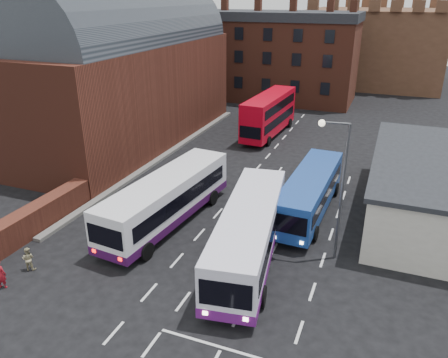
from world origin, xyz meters
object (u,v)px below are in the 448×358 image
(street_lamp, at_px, (338,179))
(pedestrian_red, at_px, (0,274))
(bus_white_inbound, at_px, (249,230))
(bus_blue, at_px, (310,191))
(bus_white_outbound, at_px, (167,197))
(pedestrian_beige, at_px, (28,259))
(bus_red_double, at_px, (269,114))

(street_lamp, relative_size, pedestrian_red, 4.98)
(bus_white_inbound, relative_size, bus_blue, 1.14)
(bus_blue, relative_size, pedestrian_red, 6.58)
(pedestrian_red, bearing_deg, bus_white_inbound, -162.88)
(bus_white_inbound, height_order, pedestrian_red, bus_white_inbound)
(bus_white_outbound, bearing_deg, bus_white_inbound, -13.61)
(pedestrian_red, height_order, pedestrian_beige, pedestrian_red)
(street_lamp, distance_m, pedestrian_red, 18.83)
(pedestrian_beige, bearing_deg, bus_blue, -156.64)
(bus_white_inbound, distance_m, pedestrian_beige, 12.59)
(bus_white_outbound, relative_size, pedestrian_red, 7.39)
(bus_white_outbound, relative_size, bus_white_inbound, 0.99)
(bus_red_double, height_order, pedestrian_red, bus_red_double)
(bus_white_inbound, distance_m, pedestrian_red, 13.57)
(bus_red_double, xyz_separation_m, street_lamp, (10.19, -22.13, 2.68))
(street_lamp, height_order, pedestrian_beige, street_lamp)
(street_lamp, xyz_separation_m, pedestrian_beige, (-15.69, -7.50, -4.33))
(bus_white_inbound, bearing_deg, bus_red_double, -85.18)
(pedestrian_red, bearing_deg, street_lamp, -165.06)
(bus_blue, bearing_deg, street_lamp, 116.22)
(bus_white_inbound, bearing_deg, bus_white_outbound, -27.68)
(bus_blue, bearing_deg, bus_white_outbound, 31.33)
(bus_white_outbound, bearing_deg, pedestrian_beige, -115.91)
(pedestrian_red, bearing_deg, bus_blue, -148.65)
(bus_blue, height_order, pedestrian_red, bus_blue)
(street_lamp, bearing_deg, bus_blue, 114.30)
(bus_red_double, distance_m, pedestrian_beige, 30.18)
(bus_white_inbound, bearing_deg, pedestrian_beige, 17.38)
(bus_blue, relative_size, bus_red_double, 0.98)
(bus_white_outbound, bearing_deg, bus_red_double, 93.45)
(bus_red_double, bearing_deg, bus_white_outbound, 91.13)
(street_lamp, bearing_deg, bus_white_inbound, -155.52)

